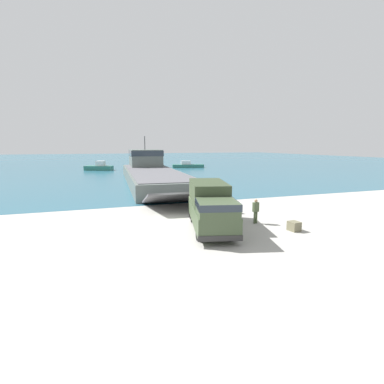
# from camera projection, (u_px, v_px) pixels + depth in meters

# --- Properties ---
(ground_plane) EXTENTS (240.00, 240.00, 0.00)m
(ground_plane) POSITION_uv_depth(u_px,v_px,m) (175.00, 215.00, 24.46)
(ground_plane) COLOR #A8A59E
(water_surface) EXTENTS (240.00, 180.00, 0.01)m
(water_surface) POSITION_uv_depth(u_px,v_px,m) (106.00, 160.00, 112.82)
(water_surface) COLOR #285B70
(water_surface) RESTS_ON ground_plane
(landing_craft) EXTENTS (9.82, 37.37, 7.24)m
(landing_craft) POSITION_uv_depth(u_px,v_px,m) (151.00, 170.00, 47.49)
(landing_craft) COLOR #56605B
(landing_craft) RESTS_ON ground_plane
(military_truck) EXTENTS (4.39, 8.20, 3.07)m
(military_truck) POSITION_uv_depth(u_px,v_px,m) (211.00, 206.00, 20.39)
(military_truck) COLOR #3D4C33
(military_truck) RESTS_ON ground_plane
(soldier_on_ramp) EXTENTS (0.47, 0.30, 1.80)m
(soldier_on_ramp) POSITION_uv_depth(u_px,v_px,m) (256.00, 209.00, 21.74)
(soldier_on_ramp) COLOR #475638
(soldier_on_ramp) RESTS_ON ground_plane
(moored_boat_a) EXTENTS (8.13, 3.58, 1.73)m
(moored_boat_a) POSITION_uv_depth(u_px,v_px,m) (188.00, 165.00, 75.74)
(moored_boat_a) COLOR #2D7060
(moored_boat_a) RESTS_ON ground_plane
(moored_boat_b) EXTENTS (6.54, 4.66, 2.14)m
(moored_boat_b) POSITION_uv_depth(u_px,v_px,m) (99.00, 167.00, 67.72)
(moored_boat_b) COLOR #2D7060
(moored_boat_b) RESTS_ON ground_plane
(cargo_crate) EXTENTS (0.70, 0.81, 0.63)m
(cargo_crate) POSITION_uv_depth(u_px,v_px,m) (294.00, 226.00, 19.97)
(cargo_crate) COLOR #6B664C
(cargo_crate) RESTS_ON ground_plane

